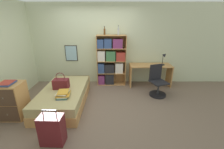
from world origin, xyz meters
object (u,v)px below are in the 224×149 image
at_px(dresser, 12,101).
at_px(bookcase, 110,61).
at_px(handbag, 61,84).
at_px(suitcase, 52,130).
at_px(bottle_brown, 118,31).
at_px(desk, 150,71).
at_px(bed, 64,96).
at_px(book_stack_on_bed, 63,94).
at_px(bottle_green, 104,32).
at_px(magazine_pile_on_dresser, 7,83).
at_px(desk_lamp, 164,57).
at_px(desk_chair, 157,86).

bearing_deg(dresser, bookcase, 41.12).
bearing_deg(handbag, suitcase, -79.71).
relative_size(bottle_brown, desk, 0.21).
xyz_separation_m(bed, bookcase, (1.18, 1.30, 0.60)).
height_order(book_stack_on_bed, dresser, dresser).
xyz_separation_m(handbag, bottle_green, (1.07, 1.32, 1.18)).
xyz_separation_m(dresser, magazine_pile_on_dresser, (0.00, -0.02, 0.43)).
bearing_deg(desk, bookcase, 175.62).
height_order(handbag, desk_lamp, desk_lamp).
distance_m(suitcase, desk_lamp, 3.79).
xyz_separation_m(bed, handbag, (-0.05, 0.02, 0.35)).
height_order(suitcase, desk_lamp, desk_lamp).
bearing_deg(magazine_pile_on_dresser, bottle_green, 44.49).
relative_size(bed, desk, 1.43).
bearing_deg(handbag, desk, 24.74).
relative_size(bed, handbag, 4.53).
xyz_separation_m(bottle_green, desk_chair, (1.55, -0.86, -1.46)).
bearing_deg(bookcase, suitcase, -110.43).
xyz_separation_m(bed, suitcase, (0.20, -1.35, 0.06)).
bearing_deg(bottle_brown, book_stack_on_bed, -127.59).
height_order(book_stack_on_bed, bottle_green, bottle_green).
xyz_separation_m(handbag, desk_lamp, (2.96, 1.18, 0.42)).
distance_m(dresser, magazine_pile_on_dresser, 0.43).
distance_m(handbag, magazine_pile_on_dresser, 1.13).
relative_size(bookcase, desk_lamp, 3.97).
height_order(magazine_pile_on_dresser, desk_lamp, desk_lamp).
bearing_deg(bottle_green, magazine_pile_on_dresser, -135.51).
bearing_deg(dresser, desk_chair, 16.71).
distance_m(bed, desk, 2.79).
distance_m(dresser, bottle_green, 3.05).
relative_size(book_stack_on_bed, bookcase, 0.24).
distance_m(magazine_pile_on_dresser, bottle_brown, 3.19).
relative_size(suitcase, magazine_pile_on_dresser, 2.06).
height_order(dresser, desk, dresser).
bearing_deg(bed, handbag, 159.83).
xyz_separation_m(dresser, desk, (3.46, 1.77, 0.10)).
distance_m(desk, desk_lamp, 0.62).
bearing_deg(desk_lamp, dresser, -155.44).
relative_size(magazine_pile_on_dresser, bottle_green, 1.27).
xyz_separation_m(magazine_pile_on_dresser, bookcase, (2.14, 1.89, -0.02)).
distance_m(handbag, desk_lamp, 3.22).
relative_size(handbag, desk, 0.32).
bearing_deg(magazine_pile_on_dresser, desk_lamp, 24.86).
relative_size(suitcase, bookcase, 0.42).
relative_size(bottle_brown, desk_lamp, 0.69).
xyz_separation_m(handbag, bookcase, (1.23, 1.28, 0.26)).
height_order(bookcase, desk_lamp, bookcase).
distance_m(bottle_brown, desk_chair, 2.02).
height_order(book_stack_on_bed, suitcase, suitcase).
relative_size(magazine_pile_on_dresser, bookcase, 0.20).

